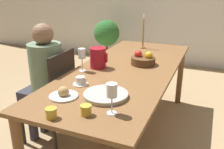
# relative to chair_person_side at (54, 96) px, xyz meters

# --- Properties ---
(ground_plane) EXTENTS (20.00, 20.00, 0.00)m
(ground_plane) POSITION_rel_chair_person_side_xyz_m (0.62, 0.29, -0.49)
(ground_plane) COLOR tan
(dining_table) EXTENTS (0.87, 2.20, 0.76)m
(dining_table) POSITION_rel_chair_person_side_xyz_m (0.62, 0.29, 0.18)
(dining_table) COLOR brown
(dining_table) RESTS_ON ground_plane
(chair_person_side) EXTENTS (0.42, 0.42, 0.93)m
(chair_person_side) POSITION_rel_chair_person_side_xyz_m (0.00, 0.00, 0.00)
(chair_person_side) COLOR black
(chair_person_side) RESTS_ON ground_plane
(person_seated) EXTENTS (0.39, 0.41, 1.18)m
(person_seated) POSITION_rel_chair_person_side_xyz_m (-0.09, -0.00, 0.21)
(person_seated) COLOR #33333D
(person_seated) RESTS_ON ground_plane
(red_pitcher) EXTENTS (0.17, 0.15, 0.19)m
(red_pitcher) POSITION_rel_chair_person_side_xyz_m (0.37, 0.21, 0.36)
(red_pitcher) COLOR #A31423
(red_pitcher) RESTS_ON dining_table
(wine_glass_water) EXTENTS (0.07, 0.07, 0.21)m
(wine_glass_water) POSITION_rel_chair_person_side_xyz_m (0.29, 0.07, 0.42)
(wine_glass_water) COLOR white
(wine_glass_water) RESTS_ON dining_table
(wine_glass_juice) EXTENTS (0.07, 0.07, 0.20)m
(wine_glass_juice) POSITION_rel_chair_person_side_xyz_m (0.83, -0.54, 0.41)
(wine_glass_juice) COLOR white
(wine_glass_juice) RESTS_ON dining_table
(teacup_near_person) EXTENTS (0.12, 0.12, 0.06)m
(teacup_near_person) POSITION_rel_chair_person_side_xyz_m (0.43, -0.21, 0.30)
(teacup_near_person) COLOR silver
(teacup_near_person) RESTS_ON dining_table
(serving_tray) EXTENTS (0.31, 0.31, 0.03)m
(serving_tray) POSITION_rel_chair_person_side_xyz_m (0.70, -0.34, 0.28)
(serving_tray) COLOR #B7B2A8
(serving_tray) RESTS_ON dining_table
(bread_plate) EXTENTS (0.20, 0.20, 0.08)m
(bread_plate) POSITION_rel_chair_person_side_xyz_m (0.43, -0.45, 0.29)
(bread_plate) COLOR silver
(bread_plate) RESTS_ON dining_table
(jam_jar_amber) EXTENTS (0.07, 0.07, 0.06)m
(jam_jar_amber) POSITION_rel_chair_person_side_xyz_m (0.53, -0.73, 0.30)
(jam_jar_amber) COLOR gold
(jam_jar_amber) RESTS_ON dining_table
(jam_jar_red) EXTENTS (0.07, 0.07, 0.06)m
(jam_jar_red) POSITION_rel_chair_person_side_xyz_m (0.70, -0.62, 0.30)
(jam_jar_red) COLOR gold
(jam_jar_red) RESTS_ON dining_table
(fruit_bowl) EXTENTS (0.24, 0.24, 0.13)m
(fruit_bowl) POSITION_rel_chair_person_side_xyz_m (0.73, 0.47, 0.32)
(fruit_bowl) COLOR brown
(fruit_bowl) RESTS_ON dining_table
(candlestick_tall) EXTENTS (0.06, 0.06, 0.40)m
(candlestick_tall) POSITION_rel_chair_person_side_xyz_m (0.55, 1.08, 0.43)
(candlestick_tall) COLOR olive
(candlestick_tall) RESTS_ON dining_table
(potted_plant) EXTENTS (0.49, 0.49, 0.85)m
(potted_plant) POSITION_rel_chair_person_side_xyz_m (-0.56, 2.51, 0.05)
(potted_plant) COLOR beige
(potted_plant) RESTS_ON ground_plane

